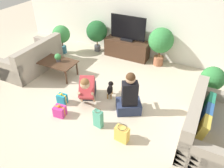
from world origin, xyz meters
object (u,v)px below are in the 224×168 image
object	(u,v)px
potted_plant_corner_left	(61,35)
potted_plant_back_left	(97,32)
tv	(128,30)
potted_plant_corner_right	(212,81)
sofa_right	(209,127)
tabletop_plant	(58,57)
tv_console	(127,49)
potted_plant_back_right	(161,42)
gift_bag_a	(98,119)
gift_box_a	(60,111)
gift_box_b	(62,99)
dog	(110,88)
sofa_left	(32,59)
person_kneeling	(88,88)
person_sitting	(129,98)
gift_bag_b	(122,134)
coffee_table	(57,63)

from	to	relation	value
potted_plant_corner_left	potted_plant_back_left	bearing A→B (deg)	34.74
tv	potted_plant_corner_right	xyz separation A→B (m)	(2.53, -1.19, -0.33)
sofa_right	tabletop_plant	size ratio (longest dim) A/B	7.62
tv_console	potted_plant_back_right	xyz separation A→B (m)	(1.03, -0.05, 0.46)
potted_plant_back_right	tv_console	bearing A→B (deg)	177.22
tv	potted_plant_back_left	xyz separation A→B (m)	(-1.03, -0.05, -0.23)
gift_bag_a	tabletop_plant	size ratio (longest dim) A/B	1.85
potted_plant_back_right	gift_box_a	distance (m)	3.35
potted_plant_corner_left	gift_box_b	size ratio (longest dim) A/B	3.18
dog	potted_plant_corner_right	bearing A→B (deg)	-178.99
sofa_left	person_kneeling	xyz separation A→B (m)	(2.17, -0.54, 0.06)
potted_plant_back_left	potted_plant_corner_left	xyz separation A→B (m)	(-0.91, -0.63, -0.05)
potted_plant_back_left	person_sitting	world-z (taller)	person_sitting
potted_plant_corner_right	gift_box_b	bearing A→B (deg)	-151.78
potted_plant_corner_left	gift_bag_a	world-z (taller)	potted_plant_corner_left
potted_plant_back_right	gift_bag_b	size ratio (longest dim) A/B	3.29
tv_console	gift_bag_b	distance (m)	3.38
tv_console	tv	world-z (taller)	tv
tv_console	dog	world-z (taller)	tv_console
person_kneeling	coffee_table	bearing A→B (deg)	131.34
dog	gift_box_b	size ratio (longest dim) A/B	1.60
tv_console	potted_plant_corner_left	distance (m)	2.08
sofa_left	tv	bearing A→B (deg)	132.10
potted_plant_back_right	potted_plant_corner_right	size ratio (longest dim) A/B	1.27
gift_box_b	tabletop_plant	xyz separation A→B (m)	(-0.79, 0.95, 0.42)
gift_bag_a	person_kneeling	bearing A→B (deg)	135.60
tv_console	gift_bag_a	distance (m)	3.09
person_sitting	gift_box_b	world-z (taller)	person_sitting
person_kneeling	gift_bag_a	xyz separation A→B (m)	(0.60, -0.59, -0.15)
potted_plant_corner_left	potted_plant_corner_right	bearing A→B (deg)	-6.49
tv_console	dog	bearing A→B (deg)	-77.57
person_sitting	gift_bag_b	bearing A→B (deg)	73.06
potted_plant_corner_left	gift_bag_a	distance (m)	3.54
potted_plant_corner_right	tabletop_plant	distance (m)	3.77
tabletop_plant	tv	bearing A→B (deg)	56.61
person_sitting	gift_bag_a	bearing A→B (deg)	30.10
gift_bag_a	potted_plant_back_right	bearing A→B (deg)	83.57
gift_bag_b	sofa_left	bearing A→B (deg)	159.49
tv	potted_plant_back_left	distance (m)	1.05
potted_plant_corner_left	dog	bearing A→B (deg)	-29.04
sofa_left	dog	world-z (taller)	sofa_left
sofa_left	tv	xyz separation A→B (m)	(2.08, 1.88, 0.59)
sofa_right	coffee_table	bearing A→B (deg)	81.87
person_kneeling	gift_bag_a	bearing A→B (deg)	-69.06
sofa_right	person_kneeling	distance (m)	2.58
person_kneeling	tv	bearing A→B (deg)	67.50
sofa_right	dog	bearing A→B (deg)	80.12
coffee_table	potted_plant_corner_right	xyz separation A→B (m)	(3.77, 0.64, 0.18)
gift_box_a	gift_box_b	distance (m)	0.41
sofa_left	person_kneeling	world-z (taller)	sofa_left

